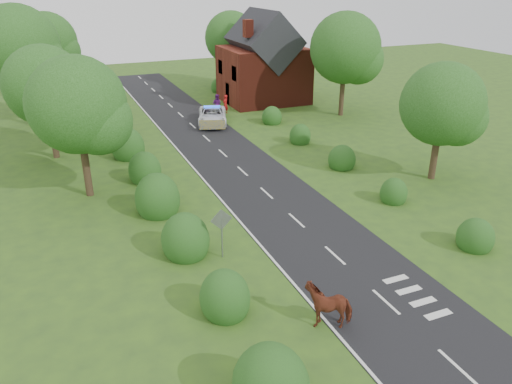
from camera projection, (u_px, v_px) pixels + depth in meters
name	position (u px, v px, depth m)	size (l,w,h in m)	color
ground	(335.00, 256.00, 23.87)	(120.00, 120.00, 0.00)	#324E1F
road	(227.00, 158.00, 36.50)	(6.00, 70.00, 0.02)	black
road_markings	(216.00, 170.00, 34.17)	(4.96, 70.00, 0.01)	white
hedgerow_left	(147.00, 177.00, 31.08)	(2.75, 50.41, 3.00)	#274A1D
hedgerow_right	(333.00, 155.00, 35.45)	(2.10, 45.78, 2.10)	#274A1D
tree_left_a	(82.00, 109.00, 28.20)	(5.74, 5.60, 8.38)	#332316
tree_left_b	(49.00, 89.00, 34.52)	(5.74, 5.60, 8.07)	#332316
tree_left_c	(23.00, 49.00, 41.79)	(6.97, 6.80, 10.22)	#332316
tree_left_d	(51.00, 44.00, 51.47)	(6.15, 6.00, 8.89)	#332316
tree_right_a	(446.00, 108.00, 30.92)	(5.33, 5.20, 7.56)	#332316
tree_right_b	(349.00, 51.00, 44.98)	(6.56, 6.40, 9.40)	#332316
tree_right_c	(234.00, 40.00, 56.90)	(6.15, 6.00, 8.58)	#332316
road_sign	(222.00, 226.00, 23.10)	(1.06, 0.08, 2.53)	gray
house	(263.00, 65.00, 51.00)	(8.00, 7.40, 9.17)	#5E1D13
cow	(328.00, 306.00, 19.09)	(1.09, 2.07, 1.47)	maroon
police_van	(212.00, 116.00, 44.42)	(3.98, 5.79, 1.62)	white
pedestrian_red	(225.00, 104.00, 47.53)	(0.66, 0.43, 1.81)	#A31313
pedestrian_purple	(217.00, 104.00, 47.55)	(0.90, 0.70, 1.86)	#641B74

